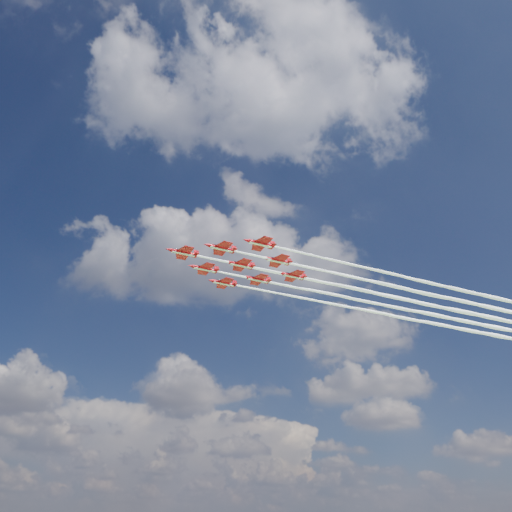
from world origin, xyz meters
name	(u,v)px	position (x,y,z in m)	size (l,w,h in m)	color
jet_lead	(370,292)	(51.73, 29.53, 79.14)	(129.85, 73.86, 2.65)	#B40A14
jet_row2_port	(405,289)	(63.87, 27.59, 79.14)	(129.85, 73.86, 2.65)	#B40A14
jet_row2_starb	(379,304)	(56.53, 40.85, 79.14)	(129.85, 73.86, 2.65)	#B40A14
jet_row3_port	(441,285)	(76.01, 25.65, 79.14)	(129.85, 73.86, 2.65)	#B40A14
jet_row3_centre	(412,301)	(68.68, 38.91, 79.14)	(129.85, 73.86, 2.65)	#B40A14
jet_row3_starb	(387,315)	(61.34, 52.17, 79.14)	(129.85, 73.86, 2.65)	#B40A14
jet_row4_port	(446,298)	(80.82, 36.97, 79.14)	(129.85, 73.86, 2.65)	#B40A14
jet_row4_starb	(419,312)	(73.48, 50.23, 79.14)	(129.85, 73.86, 2.65)	#B40A14
jet_tail	(451,309)	(85.62, 48.28, 79.14)	(129.85, 73.86, 2.65)	#B40A14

